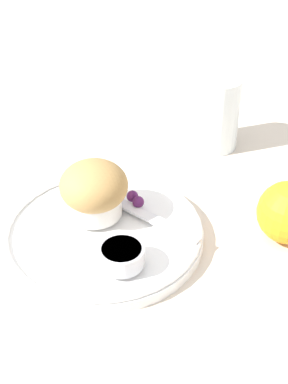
# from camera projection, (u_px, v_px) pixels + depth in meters

# --- Properties ---
(ground_plane) EXTENTS (3.00, 3.00, 0.00)m
(ground_plane) POSITION_uv_depth(u_px,v_px,m) (121.00, 232.00, 0.69)
(ground_plane) COLOR beige
(plate) EXTENTS (0.25, 0.25, 0.02)m
(plate) POSITION_uv_depth(u_px,v_px,m) (106.00, 235.00, 0.67)
(plate) COLOR white
(plate) RESTS_ON ground_plane
(muffin) EXTENTS (0.09, 0.09, 0.07)m
(muffin) POSITION_uv_depth(u_px,v_px,m) (94.00, 190.00, 0.67)
(muffin) COLOR silver
(muffin) RESTS_ON plate
(cream_ramekin) EXTENTS (0.05, 0.05, 0.02)m
(cream_ramekin) POSITION_uv_depth(u_px,v_px,m) (122.00, 255.00, 0.61)
(cream_ramekin) COLOR silver
(cream_ramekin) RESTS_ON plate
(berry_pair) EXTENTS (0.03, 0.02, 0.02)m
(berry_pair) POSITION_uv_depth(u_px,v_px,m) (135.00, 199.00, 0.70)
(berry_pair) COLOR #4C194C
(berry_pair) RESTS_ON plate
(butter_knife) EXTENTS (0.18, 0.08, 0.00)m
(butter_knife) POSITION_uv_depth(u_px,v_px,m) (141.00, 214.00, 0.68)
(butter_knife) COLOR silver
(butter_knife) RESTS_ON plate
(juice_glass) EXTENTS (0.08, 0.08, 0.12)m
(juice_glass) POSITION_uv_depth(u_px,v_px,m) (215.00, 113.00, 0.83)
(juice_glass) COLOR silver
(juice_glass) RESTS_ON ground_plane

